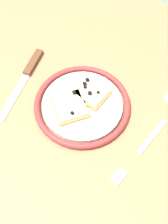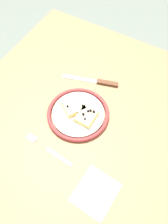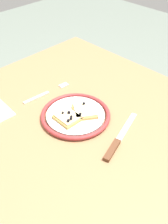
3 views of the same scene
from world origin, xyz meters
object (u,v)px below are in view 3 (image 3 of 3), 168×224
fork (47,93)px  plate (76,115)px  knife (116,143)px  dining_table (77,138)px  pizza_slice_near (68,117)px  pizza_slice_far (84,111)px

fork → plate: bearing=-5.6°
plate → knife: (0.18, 0.00, -0.00)m
plate → fork: size_ratio=1.20×
dining_table → plate: bearing=145.1°
plate → fork: bearing=174.4°
pizza_slice_near → plate: bearing=90.1°
dining_table → fork: bearing=171.6°
dining_table → pizza_slice_far: size_ratio=8.58×
dining_table → pizza_slice_near: bearing=-123.2°
plate → dining_table: bearing=-34.9°
fork → knife: bearing=-2.7°
plate → pizza_slice_near: 0.04m
plate → knife: size_ratio=1.03×
pizza_slice_near → dining_table: bearing=56.8°
dining_table → fork: 0.22m
dining_table → pizza_slice_far: bearing=92.5°
dining_table → knife: size_ratio=4.15×
dining_table → plate: 0.09m
fork → pizza_slice_near: bearing=-16.7°
dining_table → pizza_slice_near: 0.11m
pizza_slice_near → knife: 0.19m
dining_table → fork: fork is taller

